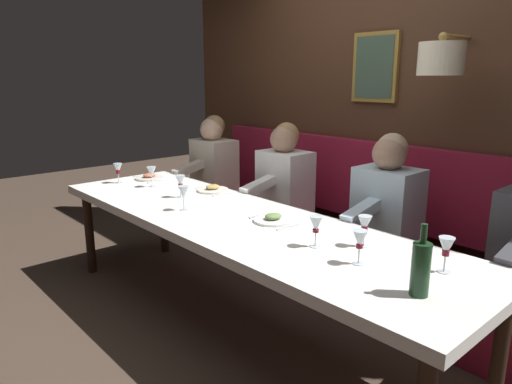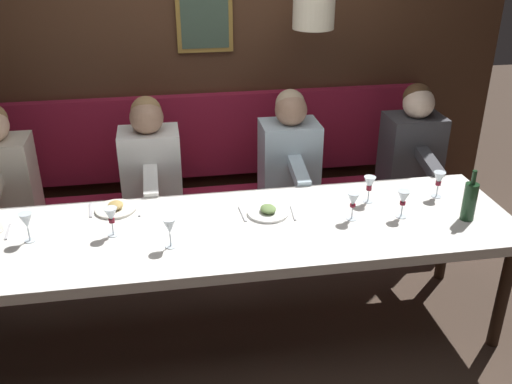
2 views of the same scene
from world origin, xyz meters
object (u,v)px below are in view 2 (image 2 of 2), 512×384
(wine_glass_3, at_px, (111,216))
(wine_glass_7, at_px, (353,201))
(wine_glass_5, at_px, (439,180))
(diner_near, at_px, (290,150))
(wine_glass_4, at_px, (403,199))
(diner_far, at_px, (0,168))
(dining_table, at_px, (235,236))
(diner_middle, at_px, (150,159))
(wine_glass_6, at_px, (26,221))
(wine_bottle, at_px, (470,201))
(wine_glass_2, at_px, (169,227))
(wine_glass_1, at_px, (369,184))
(diner_nearest, at_px, (413,142))

(wine_glass_3, height_order, wine_glass_7, same)
(wine_glass_3, distance_m, wine_glass_5, 1.93)
(diner_near, height_order, wine_glass_3, diner_near)
(wine_glass_7, bearing_deg, wine_glass_4, -94.35)
(diner_far, relative_size, wine_glass_5, 4.82)
(dining_table, bearing_deg, diner_middle, 27.17)
(wine_glass_6, bearing_deg, wine_glass_5, -86.79)
(diner_near, height_order, wine_bottle, diner_near)
(wine_glass_2, relative_size, wine_glass_4, 1.00)
(diner_far, distance_m, wine_bottle, 2.90)
(wine_glass_1, bearing_deg, diner_middle, 60.92)
(diner_near, relative_size, wine_glass_2, 4.82)
(wine_glass_4, relative_size, wine_bottle, 0.55)
(wine_glass_1, distance_m, wine_glass_4, 0.25)
(diner_near, relative_size, wine_bottle, 2.64)
(wine_glass_6, height_order, wine_glass_7, same)
(wine_glass_2, bearing_deg, diner_far, 45.61)
(wine_glass_4, height_order, wine_glass_6, same)
(diner_near, xyz_separation_m, wine_glass_6, (-0.85, 1.59, 0.04))
(diner_middle, bearing_deg, dining_table, -152.83)
(diner_near, distance_m, wine_glass_1, 0.78)
(wine_glass_4, height_order, wine_glass_5, same)
(diner_near, distance_m, wine_bottle, 1.29)
(diner_nearest, xyz_separation_m, diner_middle, (0.00, 1.87, 0.00))
(diner_nearest, relative_size, wine_glass_1, 4.82)
(dining_table, height_order, wine_glass_5, wine_glass_5)
(wine_glass_5, bearing_deg, diner_nearest, -11.89)
(diner_far, height_order, wine_glass_7, diner_far)
(wine_glass_4, height_order, wine_bottle, wine_bottle)
(dining_table, bearing_deg, diner_nearest, -58.11)
(diner_middle, xyz_separation_m, wine_glass_5, (-0.72, -1.72, 0.04))
(wine_glass_4, relative_size, wine_glass_7, 1.00)
(diner_nearest, bearing_deg, wine_glass_6, 108.73)
(wine_bottle, bearing_deg, wine_glass_5, 8.02)
(diner_nearest, distance_m, diner_far, 2.83)
(diner_middle, relative_size, wine_glass_3, 4.82)
(dining_table, height_order, wine_glass_1, wine_glass_1)
(diner_nearest, height_order, wine_glass_5, diner_nearest)
(wine_glass_3, bearing_deg, wine_bottle, -94.38)
(wine_glass_1, bearing_deg, wine_bottle, -122.04)
(diner_nearest, bearing_deg, wine_glass_5, 168.11)
(diner_far, height_order, wine_glass_3, diner_far)
(diner_nearest, distance_m, wine_glass_2, 2.05)
(dining_table, xyz_separation_m, wine_bottle, (-0.13, -1.31, 0.17))
(diner_middle, bearing_deg, diner_nearest, -90.00)
(wine_glass_5, bearing_deg, wine_glass_1, 89.42)
(diner_far, height_order, wine_bottle, diner_far)
(wine_glass_7, distance_m, wine_bottle, 0.65)
(wine_glass_1, bearing_deg, diner_far, 72.33)
(dining_table, xyz_separation_m, wine_glass_6, (0.03, 1.09, 0.17))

